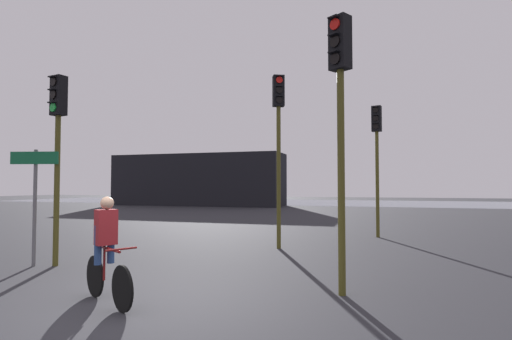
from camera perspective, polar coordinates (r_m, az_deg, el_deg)
name	(u,v)px	position (r m, az deg, el deg)	size (l,w,h in m)	color
ground_plane	(118,310)	(6.39, -19.08, -18.38)	(120.00, 120.00, 0.00)	#28282D
water_strip	(346,203)	(43.58, 12.75, -4.57)	(80.00, 16.00, 0.01)	slate
distant_building	(198,180)	(37.11, -8.33, -1.42)	(15.88, 4.00, 4.66)	black
traffic_light_near_left	(58,133)	(10.09, -26.47, 4.77)	(0.36, 0.38, 4.28)	#4C4719
traffic_light_near_right	(340,101)	(6.87, 11.96, 9.67)	(0.40, 0.42, 4.62)	#4C4719
traffic_light_center	(279,129)	(11.58, 3.25, 5.90)	(0.39, 0.41, 4.98)	#4C4719
traffic_light_far_right	(377,146)	(14.63, 16.88, 3.31)	(0.36, 0.38, 4.60)	#4C4719
direction_sign_post	(35,190)	(10.20, -29.07, -2.49)	(1.07, 0.31, 2.60)	slate
cyclist	(107,249)	(6.62, -20.56, -10.51)	(1.49, 0.91, 1.62)	black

